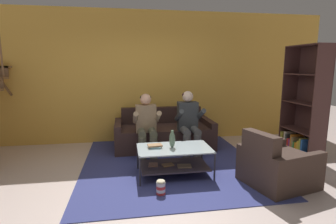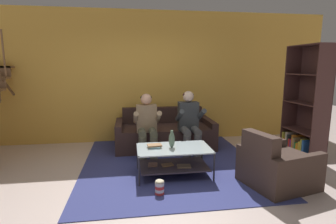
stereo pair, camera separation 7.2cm
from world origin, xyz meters
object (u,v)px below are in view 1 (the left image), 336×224
(bookshelf, at_px, (303,118))
(coffee_table, at_px, (174,157))
(popcorn_tub, at_px, (161,187))
(couch, at_px, (164,134))
(armchair, at_px, (277,166))
(person_seated_right, at_px, (189,120))
(book_stack, at_px, (155,146))
(vase, at_px, (172,140))
(person_seated_left, at_px, (146,123))

(bookshelf, bearing_deg, coffee_table, -169.54)
(popcorn_tub, bearing_deg, couch, 80.56)
(couch, xyz_separation_m, coffee_table, (-0.06, -1.48, 0.02))
(armchair, bearing_deg, coffee_table, 157.96)
(person_seated_right, xyz_separation_m, book_stack, (-0.75, -0.88, -0.20))
(popcorn_tub, bearing_deg, coffee_table, 64.38)
(book_stack, xyz_separation_m, bookshelf, (2.83, 0.43, 0.26))
(book_stack, bearing_deg, bookshelf, 8.54)
(armchair, bearing_deg, book_stack, 160.17)
(person_seated_right, bearing_deg, bookshelf, -12.43)
(person_seated_right, relative_size, popcorn_tub, 5.83)
(person_seated_right, distance_m, vase, 1.04)
(bookshelf, height_order, armchair, bookshelf)
(coffee_table, distance_m, armchair, 1.51)
(book_stack, bearing_deg, coffee_table, -8.44)
(person_seated_left, distance_m, popcorn_tub, 1.62)
(person_seated_left, bearing_deg, vase, -70.52)
(couch, distance_m, armchair, 2.45)
(coffee_table, xyz_separation_m, book_stack, (-0.29, 0.04, 0.18))
(vase, bearing_deg, person_seated_right, 61.95)
(coffee_table, relative_size, armchair, 1.08)
(couch, relative_size, armchair, 1.92)
(bookshelf, relative_size, armchair, 1.97)
(popcorn_tub, bearing_deg, vase, 66.75)
(person_seated_right, xyz_separation_m, armchair, (0.94, -1.49, -0.40))
(bookshelf, bearing_deg, popcorn_tub, -159.27)
(popcorn_tub, bearing_deg, armchair, 1.15)
(coffee_table, bearing_deg, vase, 156.24)
(person_seated_right, bearing_deg, couch, 126.27)
(popcorn_tub, bearing_deg, book_stack, 90.33)
(book_stack, xyz_separation_m, armchair, (1.69, -0.61, -0.20))
(couch, height_order, armchair, armchair)
(coffee_table, height_order, popcorn_tub, coffee_table)
(vase, bearing_deg, popcorn_tub, -113.25)
(bookshelf, bearing_deg, armchair, -137.65)
(bookshelf, xyz_separation_m, armchair, (-1.14, -1.04, -0.46))
(person_seated_right, distance_m, book_stack, 1.18)
(person_seated_left, relative_size, vase, 4.33)
(coffee_table, bearing_deg, book_stack, 171.56)
(couch, bearing_deg, popcorn_tub, -99.44)
(vase, xyz_separation_m, popcorn_tub, (-0.26, -0.61, -0.47))
(person_seated_left, height_order, armchair, person_seated_left)
(book_stack, relative_size, popcorn_tub, 1.10)
(person_seated_right, distance_m, coffee_table, 1.10)
(book_stack, height_order, armchair, armchair)
(vase, bearing_deg, armchair, -22.07)
(couch, xyz_separation_m, vase, (-0.08, -1.47, 0.30))
(coffee_table, height_order, book_stack, book_stack)
(coffee_table, distance_m, book_stack, 0.34)
(popcorn_tub, bearing_deg, person_seated_left, 92.22)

